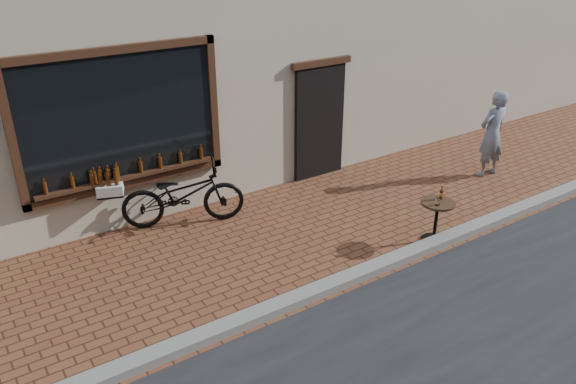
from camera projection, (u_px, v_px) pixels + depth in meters
ground at (354, 290)px, 7.75m from camera, size 90.00×90.00×0.00m
kerb at (345, 279)px, 7.87m from camera, size 90.00×0.25×0.12m
cargo_bicycle at (180, 194)px, 9.24m from camera, size 2.43×1.40×1.13m
bistro_table at (437, 213)px, 8.75m from camera, size 0.53×0.53×0.91m
pedestrian at (492, 134)px, 10.94m from camera, size 0.64×0.43×1.72m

